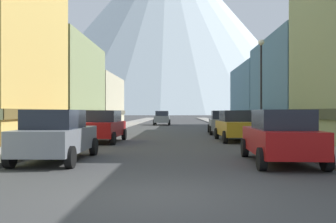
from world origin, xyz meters
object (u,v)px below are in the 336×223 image
(car_left_0, at_px, (57,135))
(car_right_2, at_px, (222,122))
(potted_plant_0, at_px, (291,132))
(car_driving_0, at_px, (162,118))
(car_right_0, at_px, (280,136))
(car_left_1, at_px, (103,126))
(pedestrian_1, at_px, (88,122))
(streetlamp_right, at_px, (261,73))
(car_right_1, at_px, (236,126))
(pedestrian_2, at_px, (249,121))

(car_left_0, relative_size, car_right_2, 0.99)
(potted_plant_0, bearing_deg, car_driving_0, 109.07)
(potted_plant_0, bearing_deg, car_right_0, -109.07)
(car_left_1, distance_m, pedestrian_1, 6.96)
(car_left_1, xyz_separation_m, potted_plant_0, (10.80, 1.13, -0.38))
(car_driving_0, distance_m, streetlamp_right, 25.70)
(car_right_0, relative_size, streetlamp_right, 0.76)
(car_right_1, bearing_deg, car_driving_0, 102.19)
(streetlamp_right, bearing_deg, car_driving_0, 105.81)
(car_driving_0, xyz_separation_m, streetlamp_right, (6.95, -24.55, 3.09))
(car_left_1, xyz_separation_m, car_driving_0, (2.20, 26.00, 0.00))
(potted_plant_0, xyz_separation_m, streetlamp_right, (-1.65, 0.32, 3.47))
(car_right_0, bearing_deg, car_right_1, 90.00)
(car_driving_0, bearing_deg, car_right_2, -73.61)
(car_left_1, bearing_deg, potted_plant_0, 5.99)
(car_left_0, height_order, pedestrian_1, same)
(car_right_2, relative_size, potted_plant_0, 5.69)
(car_left_0, height_order, car_left_1, same)
(car_left_0, height_order, car_right_0, same)
(pedestrian_2, bearing_deg, streetlamp_right, -96.22)
(car_right_0, height_order, pedestrian_2, pedestrian_2)
(car_left_1, height_order, car_right_1, same)
(car_right_2, distance_m, potted_plant_0, 7.27)
(car_right_0, xyz_separation_m, potted_plant_0, (3.20, 9.26, -0.38))
(car_right_1, bearing_deg, pedestrian_2, 74.25)
(car_right_2, bearing_deg, streetlamp_right, -75.92)
(car_driving_0, bearing_deg, car_right_1, -77.81)
(car_left_1, height_order, pedestrian_1, same)
(car_left_0, xyz_separation_m, pedestrian_1, (-2.45, 14.32, 0.00))
(car_right_0, bearing_deg, pedestrian_2, 82.17)
(potted_plant_0, relative_size, pedestrian_2, 0.47)
(car_right_2, bearing_deg, car_right_0, -90.00)
(car_right_2, bearing_deg, pedestrian_2, 40.06)
(streetlamp_right, bearing_deg, car_left_1, -170.95)
(car_right_0, height_order, potted_plant_0, car_right_0)
(car_left_1, bearing_deg, car_right_2, 45.20)
(car_left_0, distance_m, car_right_0, 7.60)
(car_left_0, bearing_deg, streetlamp_right, 45.35)
(car_left_1, relative_size, car_driving_0, 1.01)
(car_right_1, distance_m, car_driving_0, 25.56)
(car_left_0, distance_m, potted_plant_0, 14.02)
(car_right_1, xyz_separation_m, pedestrian_2, (2.45, 8.69, 0.02))
(car_driving_0, bearing_deg, pedestrian_2, -64.28)
(car_right_1, distance_m, potted_plant_0, 3.23)
(car_right_2, height_order, pedestrian_2, pedestrian_2)
(car_driving_0, relative_size, streetlamp_right, 0.75)
(potted_plant_0, distance_m, pedestrian_2, 8.62)
(pedestrian_1, bearing_deg, car_right_1, -28.69)
(car_right_2, relative_size, pedestrian_2, 2.69)
(potted_plant_0, bearing_deg, car_left_1, -174.01)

